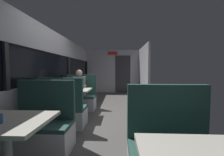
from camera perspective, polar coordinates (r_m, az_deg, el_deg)
name	(u,v)px	position (r m, az deg, el deg)	size (l,w,h in m)	color
ground_plane	(106,120)	(3.76, -2.38, -16.47)	(3.30, 9.20, 0.02)	#514F4C
carriage_window_panel_left	(49,76)	(3.94, -23.98, 0.78)	(0.09, 8.48, 2.30)	#B2B2B7
carriage_end_bulkhead	(114,72)	(7.72, 0.73, 2.56)	(2.90, 0.11, 2.30)	#B2B2B7
carriage_aisle_panel_right	(143,72)	(6.62, 12.53, 2.40)	(0.08, 2.40, 2.30)	#B2B2B7
dining_table_near_window	(6,129)	(1.97, -36.87, -16.10)	(0.90, 0.70, 0.74)	#9E9EA3
bench_near_window_facing_entry	(42,130)	(2.62, -26.35, -18.08)	(0.95, 0.50, 1.10)	silver
dining_table_mid_window	(73,93)	(3.95, -15.30, -5.87)	(0.90, 0.70, 0.74)	#9E9EA3
bench_mid_window_facing_end	(63,113)	(3.37, -18.95, -13.00)	(0.95, 0.50, 1.10)	silver
bench_mid_window_facing_entry	(80,99)	(4.66, -12.57, -8.26)	(0.95, 0.50, 1.10)	silver
bench_front_aisle_facing_entry	(171,156)	(1.89, 22.80, -26.93)	(0.95, 0.50, 1.10)	silver
seated_passenger	(80,93)	(4.55, -12.85, -5.87)	(0.47, 0.55, 1.26)	#26262D
coffee_cup_secondary	(76,88)	(3.75, -14.44, -4.10)	(0.07, 0.07, 0.09)	#26598C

